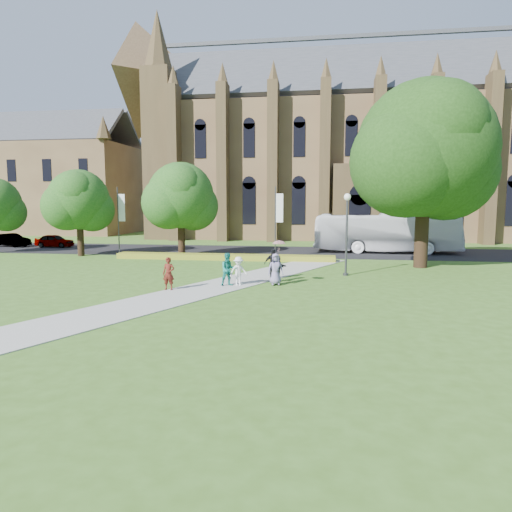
% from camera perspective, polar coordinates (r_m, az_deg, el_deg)
% --- Properties ---
extents(ground, '(160.00, 160.00, 0.00)m').
position_cam_1_polar(ground, '(24.29, -6.16, -4.44)').
color(ground, '#3D5F1C').
rests_on(ground, ground).
extents(road, '(160.00, 10.00, 0.02)m').
position_cam_1_polar(road, '(43.72, 0.47, 0.61)').
color(road, black).
rests_on(road, ground).
extents(footpath, '(15.58, 28.54, 0.04)m').
position_cam_1_polar(footpath, '(25.23, -5.59, -3.96)').
color(footpath, '#B2B2A8').
rests_on(footpath, ground).
extents(flower_hedge, '(18.00, 1.40, 0.45)m').
position_cam_1_polar(flower_hedge, '(37.40, -4.02, -0.12)').
color(flower_hedge, '#B29923').
rests_on(flower_hedge, ground).
extents(cathedral, '(52.60, 18.25, 28.00)m').
position_cam_1_polar(cathedral, '(63.43, 12.36, 14.13)').
color(cathedral, brown).
rests_on(cathedral, ground).
extents(building_west, '(22.00, 14.00, 18.30)m').
position_cam_1_polar(building_west, '(76.53, -23.44, 9.60)').
color(building_west, brown).
rests_on(building_west, ground).
extents(streetlamp, '(0.44, 0.44, 5.24)m').
position_cam_1_polar(streetlamp, '(29.61, 11.28, 3.92)').
color(streetlamp, '#38383D').
rests_on(streetlamp, ground).
extents(large_tree, '(9.60, 9.60, 13.20)m').
position_cam_1_polar(large_tree, '(34.93, 20.39, 12.38)').
color(large_tree, '#332114').
rests_on(large_tree, ground).
extents(street_tree_0, '(5.20, 5.20, 7.50)m').
position_cam_1_polar(street_tree_0, '(42.62, -21.28, 6.55)').
color(street_tree_0, '#332114').
rests_on(street_tree_0, ground).
extents(street_tree_1, '(5.60, 5.60, 8.05)m').
position_cam_1_polar(street_tree_1, '(39.44, -9.40, 7.44)').
color(street_tree_1, '#332114').
rests_on(street_tree_1, ground).
extents(banner_pole_0, '(0.70, 0.10, 6.00)m').
position_cam_1_polar(banner_pole_0, '(38.47, 2.60, 4.81)').
color(banner_pole_0, '#38383D').
rests_on(banner_pole_0, ground).
extents(banner_pole_1, '(0.70, 0.10, 6.00)m').
position_cam_1_polar(banner_pole_1, '(42.27, -16.70, 4.71)').
color(banner_pole_1, '#38383D').
rests_on(banner_pole_1, ground).
extents(tour_coach, '(13.31, 3.40, 3.69)m').
position_cam_1_polar(tour_coach, '(44.01, 15.90, 2.82)').
color(tour_coach, white).
rests_on(tour_coach, road).
extents(car_0, '(4.02, 1.78, 1.35)m').
position_cam_1_polar(car_0, '(51.84, -23.88, 1.76)').
color(car_0, gray).
rests_on(car_0, road).
extents(car_1, '(4.36, 2.28, 1.37)m').
position_cam_1_polar(car_1, '(54.58, -28.25, 1.77)').
color(car_1, gray).
rests_on(car_1, road).
extents(pedestrian_0, '(0.65, 0.43, 1.75)m').
position_cam_1_polar(pedestrian_0, '(24.72, -10.87, -2.17)').
color(pedestrian_0, '#561C13').
rests_on(pedestrian_0, footpath).
extents(pedestrian_1, '(1.10, 1.00, 1.84)m').
position_cam_1_polar(pedestrian_1, '(25.50, -3.48, -1.68)').
color(pedestrian_1, '#18786A').
rests_on(pedestrian_1, footpath).
extents(pedestrian_2, '(1.20, 1.05, 1.62)m').
position_cam_1_polar(pedestrian_2, '(25.63, -2.20, -1.89)').
color(pedestrian_2, silver).
rests_on(pedestrian_2, footpath).
extents(pedestrian_3, '(1.16, 0.77, 1.83)m').
position_cam_1_polar(pedestrian_3, '(27.84, 2.11, -0.97)').
color(pedestrian_3, black).
rests_on(pedestrian_3, footpath).
extents(pedestrian_4, '(0.98, 0.76, 1.78)m').
position_cam_1_polar(pedestrian_4, '(25.84, 2.46, -1.64)').
color(pedestrian_4, slate).
rests_on(pedestrian_4, footpath).
extents(pedestrian_5, '(1.03, 1.51, 1.56)m').
position_cam_1_polar(pedestrian_5, '(26.96, 2.68, -1.51)').
color(pedestrian_5, '#2B2C34').
rests_on(pedestrian_5, footpath).
extents(parasol, '(0.77, 0.77, 0.64)m').
position_cam_1_polar(parasol, '(25.77, 2.89, 1.05)').
color(parasol, '#CF92B0').
rests_on(parasol, pedestrian_4).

